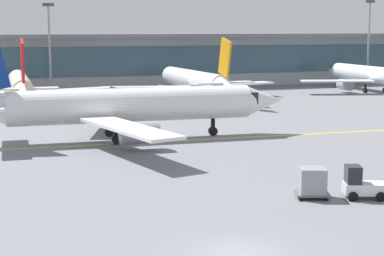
{
  "coord_description": "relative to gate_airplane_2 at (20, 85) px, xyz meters",
  "views": [
    {
      "loc": [
        -11.12,
        -26.72,
        10.62
      ],
      "look_at": [
        3.96,
        19.15,
        3.0
      ],
      "focal_mm": 59.44,
      "sensor_mm": 36.0,
      "label": 1
    }
  ],
  "objects": [
    {
      "name": "taxiing_regional_jet",
      "position": [
        8.21,
        -30.98,
        0.41
      ],
      "size": [
        32.47,
        30.22,
        10.77
      ],
      "rotation": [
        0.0,
        0.0,
        -0.03
      ],
      "color": "white",
      "rests_on": "ground_plane"
    },
    {
      "name": "apron_light_mast_1",
      "position": [
        5.5,
        13.83,
        5.12
      ],
      "size": [
        1.8,
        0.36,
        14.5
      ],
      "color": "gray",
      "rests_on": "ground_plane"
    },
    {
      "name": "terminal_concourse",
      "position": [
        6.37,
        21.97,
        2.1
      ],
      "size": [
        168.18,
        11.0,
        9.6
      ],
      "color": "#9EA3A8",
      "rests_on": "ground_plane"
    },
    {
      "name": "baggage_tug",
      "position": [
        17.48,
        -56.49,
        -1.93
      ],
      "size": [
        2.92,
        2.3,
        2.1
      ],
      "rotation": [
        0.0,
        0.0,
        -0.34
      ],
      "color": "silver",
      "rests_on": "ground_plane"
    },
    {
      "name": "apron_light_mast_2",
      "position": [
        63.33,
        12.33,
        5.72
      ],
      "size": [
        1.8,
        0.36,
        15.68
      ],
      "color": "gray",
      "rests_on": "ground_plane"
    },
    {
      "name": "gate_airplane_2",
      "position": [
        0.0,
        0.0,
        0.0
      ],
      "size": [
        26.39,
        28.32,
        9.4
      ],
      "rotation": [
        0.0,
        0.0,
        1.55
      ],
      "color": "silver",
      "rests_on": "ground_plane"
    },
    {
      "name": "gate_airplane_4",
      "position": [
        56.92,
        1.49,
        0.0
      ],
      "size": [
        26.4,
        28.29,
        9.4
      ],
      "rotation": [
        0.0,
        0.0,
        1.58
      ],
      "color": "white",
      "rests_on": "ground_plane"
    },
    {
      "name": "cargo_dolly_lead",
      "position": [
        14.61,
        -55.46,
        -1.76
      ],
      "size": [
        2.52,
        2.21,
        1.94
      ],
      "rotation": [
        0.0,
        0.0,
        -0.34
      ],
      "color": "#595B60",
      "rests_on": "ground_plane"
    },
    {
      "name": "taxiway_centreline_stripe",
      "position": [
        8.62,
        -32.99,
        -2.81
      ],
      "size": [
        109.95,
        3.97,
        0.01
      ],
      "primitive_type": "cube",
      "rotation": [
        0.0,
        0.0,
        -0.03
      ],
      "color": "yellow",
      "rests_on": "ground_plane"
    },
    {
      "name": "ground_plane",
      "position": [
        6.37,
        -63.34,
        -2.82
      ],
      "size": [
        400.0,
        400.0,
        0.0
      ],
      "primitive_type": "plane",
      "color": "slate"
    },
    {
      "name": "gate_airplane_3",
      "position": [
        25.3,
        0.44,
        0.0
      ],
      "size": [
        26.35,
        28.38,
        9.4
      ],
      "rotation": [
        0.0,
        0.0,
        1.63
      ],
      "color": "silver",
      "rests_on": "ground_plane"
    }
  ]
}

